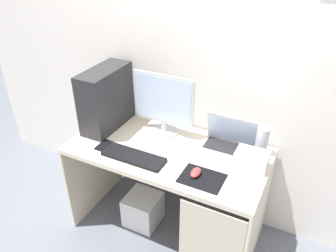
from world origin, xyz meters
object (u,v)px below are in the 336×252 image
monitor (163,105)px  laptop (229,143)px  cell_phone (104,145)px  speaker (262,141)px  subwoofer (143,209)px  keyboard (134,157)px  projector (252,160)px  pc_tower (106,99)px  mouse_left (196,173)px

monitor → laptop: (0.49, 0.02, -0.18)m
monitor → cell_phone: size_ratio=3.49×
monitor → speaker: (0.69, 0.05, -0.13)m
cell_phone → monitor: bearing=49.7°
laptop → speaker: size_ratio=1.80×
laptop → subwoofer: size_ratio=1.42×
monitor → keyboard: bearing=-94.7°
speaker → projector: bearing=-97.1°
pc_tower → mouse_left: 0.87m
monitor → laptop: 0.52m
projector → subwoofer: size_ratio=0.79×
pc_tower → cell_phone: pc_tower is taller
monitor → keyboard: size_ratio=1.08×
cell_phone → subwoofer: (0.21, 0.13, -0.62)m
monitor → projector: size_ratio=2.27×
cell_phone → speaker: bearing=21.6°
subwoofer → monitor: bearing=69.6°
pc_tower → projector: bearing=-1.0°
pc_tower → keyboard: bearing=-35.2°
pc_tower → laptop: (0.90, 0.11, -0.18)m
keyboard → mouse_left: mouse_left is taller
laptop → keyboard: (-0.51, -0.39, -0.03)m
mouse_left → pc_tower: bearing=162.7°
cell_phone → projector: bearing=13.3°
keyboard → mouse_left: size_ratio=4.38×
monitor → keyboard: (-0.03, -0.37, -0.21)m
laptop → subwoofer: bearing=-157.7°
speaker → cell_phone: size_ratio=1.54×
laptop → keyboard: bearing=-143.1°
monitor → mouse_left: monitor is taller
pc_tower → mouse_left: pc_tower is taller
monitor → laptop: monitor is taller
cell_phone → pc_tower: bearing=117.9°
mouse_left → subwoofer: (-0.47, 0.13, -0.64)m
pc_tower → cell_phone: (0.13, -0.25, -0.22)m
monitor → projector: bearing=-9.5°
speaker → mouse_left: (-0.29, -0.39, -0.08)m
pc_tower → monitor: bearing=12.6°
mouse_left → subwoofer: mouse_left is taller
speaker → projector: (-0.02, -0.16, -0.05)m
pc_tower → subwoofer: bearing=-19.2°
monitor → speaker: monitor is taller
monitor → keyboard: monitor is taller
pc_tower → keyboard: size_ratio=1.07×
pc_tower → projector: 1.10m
monitor → pc_tower: bearing=-167.4°
keyboard → projector: bearing=20.0°
mouse_left → subwoofer: bearing=164.1°
monitor → speaker: bearing=4.0°
mouse_left → projector: bearing=40.6°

